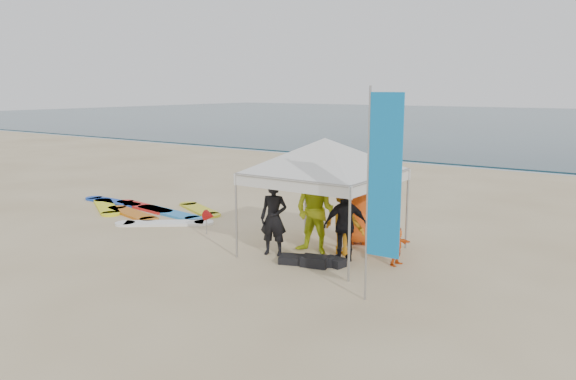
{
  "coord_description": "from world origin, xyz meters",
  "views": [
    {
      "loc": [
        8.79,
        -8.66,
        3.7
      ],
      "look_at": [
        1.04,
        2.6,
        1.2
      ],
      "focal_mm": 35.0,
      "sensor_mm": 36.0,
      "label": 1
    }
  ],
  "objects_px": {
    "person_orange_b": "(359,205)",
    "surfboard_spread": "(146,210)",
    "feather_flag": "(383,179)",
    "person_black_a": "(274,218)",
    "person_yellow": "(315,211)",
    "person_orange_a": "(344,219)",
    "person_seated": "(397,246)",
    "canopy_tent": "(325,139)",
    "marker_pennant": "(210,216)",
    "person_black_b": "(345,225)"
  },
  "relations": [
    {
      "from": "person_seated",
      "to": "feather_flag",
      "type": "distance_m",
      "value": 2.87
    },
    {
      "from": "person_seated",
      "to": "person_black_a",
      "type": "bearing_deg",
      "value": 115.65
    },
    {
      "from": "person_seated",
      "to": "canopy_tent",
      "type": "xyz_separation_m",
      "value": [
        -1.74,
        -0.08,
        2.18
      ]
    },
    {
      "from": "person_black_a",
      "to": "person_yellow",
      "type": "distance_m",
      "value": 0.94
    },
    {
      "from": "person_black_a",
      "to": "surfboard_spread",
      "type": "bearing_deg",
      "value": 148.45
    },
    {
      "from": "person_black_b",
      "to": "person_seated",
      "type": "bearing_deg",
      "value": 158.78
    },
    {
      "from": "person_orange_a",
      "to": "canopy_tent",
      "type": "relative_size",
      "value": 0.41
    },
    {
      "from": "person_orange_a",
      "to": "person_orange_b",
      "type": "height_order",
      "value": "person_orange_b"
    },
    {
      "from": "person_orange_a",
      "to": "feather_flag",
      "type": "relative_size",
      "value": 0.43
    },
    {
      "from": "person_orange_a",
      "to": "person_black_b",
      "type": "distance_m",
      "value": 0.5
    },
    {
      "from": "person_orange_b",
      "to": "canopy_tent",
      "type": "relative_size",
      "value": 0.48
    },
    {
      "from": "person_black_b",
      "to": "person_black_a",
      "type": "bearing_deg",
      "value": -22.42
    },
    {
      "from": "person_black_b",
      "to": "surfboard_spread",
      "type": "xyz_separation_m",
      "value": [
        -7.34,
        0.89,
        -0.76
      ]
    },
    {
      "from": "person_black_b",
      "to": "surfboard_spread",
      "type": "distance_m",
      "value": 7.43
    },
    {
      "from": "person_black_b",
      "to": "person_seated",
      "type": "height_order",
      "value": "person_black_b"
    },
    {
      "from": "marker_pennant",
      "to": "person_black_a",
      "type": "bearing_deg",
      "value": -11.25
    },
    {
      "from": "person_orange_a",
      "to": "marker_pennant",
      "type": "xyz_separation_m",
      "value": [
        -3.62,
        -0.45,
        -0.31
      ]
    },
    {
      "from": "person_yellow",
      "to": "canopy_tent",
      "type": "bearing_deg",
      "value": 36.72
    },
    {
      "from": "person_orange_b",
      "to": "person_seated",
      "type": "height_order",
      "value": "person_orange_b"
    },
    {
      "from": "surfboard_spread",
      "to": "marker_pennant",
      "type": "bearing_deg",
      "value": -14.9
    },
    {
      "from": "canopy_tent",
      "to": "person_orange_b",
      "type": "bearing_deg",
      "value": 74.22
    },
    {
      "from": "person_yellow",
      "to": "canopy_tent",
      "type": "xyz_separation_m",
      "value": [
        0.16,
        0.14,
        1.62
      ]
    },
    {
      "from": "person_orange_b",
      "to": "person_seated",
      "type": "bearing_deg",
      "value": 121.83
    },
    {
      "from": "person_orange_a",
      "to": "person_orange_b",
      "type": "xyz_separation_m",
      "value": [
        -0.12,
        0.94,
        0.14
      ]
    },
    {
      "from": "marker_pennant",
      "to": "surfboard_spread",
      "type": "xyz_separation_m",
      "value": [
        -3.45,
        0.92,
        -0.46
      ]
    },
    {
      "from": "person_seated",
      "to": "person_orange_b",
      "type": "bearing_deg",
      "value": 61.98
    },
    {
      "from": "person_orange_b",
      "to": "canopy_tent",
      "type": "xyz_separation_m",
      "value": [
        -0.31,
        -1.1,
        1.65
      ]
    },
    {
      "from": "person_orange_b",
      "to": "surfboard_spread",
      "type": "distance_m",
      "value": 7.03
    },
    {
      "from": "person_seated",
      "to": "surfboard_spread",
      "type": "bearing_deg",
      "value": 93.72
    },
    {
      "from": "person_black_a",
      "to": "person_orange_a",
      "type": "distance_m",
      "value": 1.57
    },
    {
      "from": "canopy_tent",
      "to": "surfboard_spread",
      "type": "relative_size",
      "value": 0.71
    },
    {
      "from": "canopy_tent",
      "to": "marker_pennant",
      "type": "distance_m",
      "value": 3.83
    },
    {
      "from": "person_black_a",
      "to": "person_seated",
      "type": "distance_m",
      "value": 2.75
    },
    {
      "from": "person_orange_a",
      "to": "person_black_b",
      "type": "bearing_deg",
      "value": 129.73
    },
    {
      "from": "marker_pennant",
      "to": "surfboard_spread",
      "type": "height_order",
      "value": "marker_pennant"
    },
    {
      "from": "person_yellow",
      "to": "person_orange_a",
      "type": "xyz_separation_m",
      "value": [
        0.59,
        0.29,
        -0.18
      ]
    },
    {
      "from": "feather_flag",
      "to": "person_seated",
      "type": "bearing_deg",
      "value": 106.53
    },
    {
      "from": "person_black_a",
      "to": "person_yellow",
      "type": "bearing_deg",
      "value": 24.74
    },
    {
      "from": "person_seated",
      "to": "surfboard_spread",
      "type": "relative_size",
      "value": 0.15
    },
    {
      "from": "person_orange_b",
      "to": "feather_flag",
      "type": "xyz_separation_m",
      "value": [
        2.07,
        -3.17,
        1.25
      ]
    },
    {
      "from": "person_yellow",
      "to": "surfboard_spread",
      "type": "height_order",
      "value": "person_yellow"
    },
    {
      "from": "person_black_b",
      "to": "marker_pennant",
      "type": "xyz_separation_m",
      "value": [
        -3.89,
        -0.03,
        -0.3
      ]
    },
    {
      "from": "feather_flag",
      "to": "surfboard_spread",
      "type": "bearing_deg",
      "value": 163.37
    },
    {
      "from": "person_orange_a",
      "to": "feather_flag",
      "type": "xyz_separation_m",
      "value": [
        1.95,
        -2.23,
        1.4
      ]
    },
    {
      "from": "person_seated",
      "to": "surfboard_spread",
      "type": "height_order",
      "value": "person_seated"
    },
    {
      "from": "person_black_b",
      "to": "person_seated",
      "type": "relative_size",
      "value": 1.91
    },
    {
      "from": "canopy_tent",
      "to": "marker_pennant",
      "type": "xyz_separation_m",
      "value": [
        -3.19,
        -0.3,
        -2.1
      ]
    },
    {
      "from": "canopy_tent",
      "to": "surfboard_spread",
      "type": "bearing_deg",
      "value": 174.71
    },
    {
      "from": "feather_flag",
      "to": "person_orange_a",
      "type": "bearing_deg",
      "value": 131.1
    },
    {
      "from": "person_black_b",
      "to": "person_yellow",
      "type": "bearing_deg",
      "value": -49.37
    }
  ]
}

